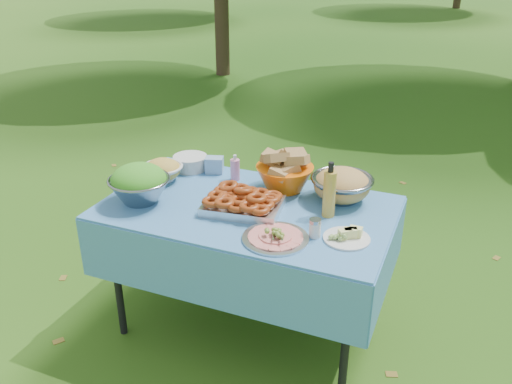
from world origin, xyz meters
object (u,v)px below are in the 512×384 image
(pasta_bowl_steel, at_px, (342,184))
(salad_bowl, at_px, (139,183))
(bread_bowl, at_px, (285,172))
(oil_bottle, at_px, (330,190))
(plate_stack, at_px, (190,162))
(picnic_table, at_px, (248,269))
(charcuterie_platter, at_px, (276,233))

(pasta_bowl_steel, bearing_deg, salad_bowl, -156.22)
(bread_bowl, height_order, oil_bottle, oil_bottle)
(plate_stack, bearing_deg, oil_bottle, -15.94)
(picnic_table, bearing_deg, salad_bowl, -163.39)
(salad_bowl, bearing_deg, oil_bottle, 13.11)
(bread_bowl, height_order, charcuterie_platter, bread_bowl)
(picnic_table, xyz_separation_m, charcuterie_platter, (0.25, -0.26, 0.42))
(pasta_bowl_steel, xyz_separation_m, oil_bottle, (-0.01, -0.20, 0.06))
(picnic_table, bearing_deg, charcuterie_platter, -45.78)
(picnic_table, bearing_deg, pasta_bowl_steel, 31.89)
(salad_bowl, distance_m, charcuterie_platter, 0.79)
(picnic_table, height_order, oil_bottle, oil_bottle)
(plate_stack, relative_size, oil_bottle, 0.71)
(salad_bowl, xyz_separation_m, plate_stack, (0.03, 0.48, -0.06))
(picnic_table, height_order, bread_bowl, bread_bowl)
(bread_bowl, bearing_deg, picnic_table, -111.40)
(picnic_table, xyz_separation_m, bread_bowl, (0.10, 0.26, 0.48))
(salad_bowl, bearing_deg, picnic_table, 16.61)
(picnic_table, relative_size, plate_stack, 7.30)
(salad_bowl, relative_size, bread_bowl, 1.00)
(pasta_bowl_steel, relative_size, oil_bottle, 1.13)
(picnic_table, bearing_deg, oil_bottle, 8.35)
(charcuterie_platter, bearing_deg, salad_bowl, 173.01)
(picnic_table, xyz_separation_m, pasta_bowl_steel, (0.42, 0.26, 0.47))
(plate_stack, xyz_separation_m, charcuterie_platter, (0.75, -0.57, -0.01))
(charcuterie_platter, bearing_deg, pasta_bowl_steel, 71.73)
(bread_bowl, relative_size, oil_bottle, 1.10)
(bread_bowl, distance_m, oil_bottle, 0.37)
(picnic_table, relative_size, salad_bowl, 4.70)
(charcuterie_platter, relative_size, oil_bottle, 1.08)
(oil_bottle, bearing_deg, bread_bowl, 145.80)
(picnic_table, relative_size, bread_bowl, 4.70)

